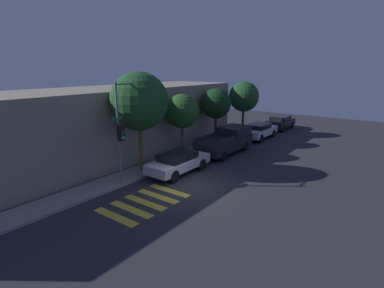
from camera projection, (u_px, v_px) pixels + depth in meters
ground_plane at (192, 188)px, 16.33m from camera, size 60.00×60.00×0.00m
sidewalk at (140, 172)px, 18.68m from camera, size 26.00×1.80×0.14m
building_row at (94, 126)px, 20.56m from camera, size 26.00×6.00×5.01m
crosswalk at (145, 202)px, 14.61m from camera, size 4.08×2.60×0.00m
traffic_light_pole at (124, 121)px, 16.13m from camera, size 2.21×0.56×5.69m
sedan_near_corner at (178, 162)px, 18.43m from camera, size 4.42×1.77×1.35m
pickup_truck at (226, 141)px, 22.91m from camera, size 5.37×2.08×1.89m
sedan_middle at (259, 130)px, 27.57m from camera, size 4.48×1.82×1.40m
sedan_far_end at (280, 122)px, 31.74m from camera, size 4.24×1.85×1.44m
tree_near_corner at (139, 102)px, 17.76m from camera, size 3.50×3.50×6.19m
tree_midblock at (182, 111)px, 21.20m from camera, size 2.43×2.43×4.60m
tree_far_end at (216, 104)px, 24.67m from camera, size 2.49×2.49×4.76m
tree_behind_truck at (244, 97)px, 28.47m from camera, size 2.86×2.86×5.14m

